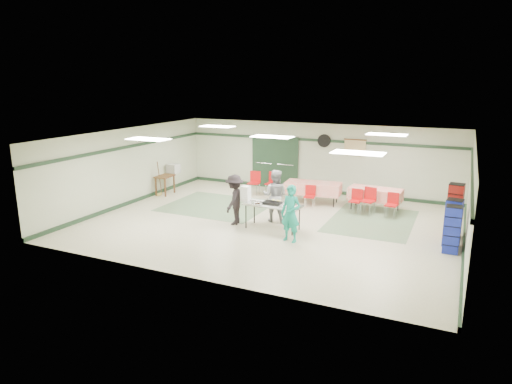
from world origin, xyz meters
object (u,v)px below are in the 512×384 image
at_px(chair_b, 356,198).
at_px(crate_stack_blue_b, 453,223).
at_px(office_printer, 173,168).
at_px(broom, 159,178).
at_px(volunteer_teal, 291,214).
at_px(volunteer_dark, 234,200).
at_px(chair_d, 310,194).
at_px(serving_table, 273,206).
at_px(chair_loose_b, 255,180).
at_px(chair_loose_a, 273,181).
at_px(chair_c, 392,202).
at_px(crate_stack_red, 454,211).
at_px(volunteer_grey, 275,196).
at_px(printer_table, 165,179).
at_px(chair_a, 369,198).
at_px(crate_stack_blue_a, 452,229).
at_px(dining_table_a, 375,194).
at_px(dining_table_b, 313,188).

distance_m(chair_b, crate_stack_blue_b, 3.68).
bearing_deg(office_printer, broom, -91.67).
distance_m(volunteer_teal, volunteer_dark, 2.23).
distance_m(chair_b, chair_d, 1.61).
height_order(serving_table, chair_loose_b, chair_loose_b).
height_order(chair_b, office_printer, office_printer).
height_order(chair_loose_a, broom, broom).
xyz_separation_m(serving_table, chair_c, (3.03, 2.75, -0.23)).
bearing_deg(chair_loose_b, crate_stack_red, -23.27).
bearing_deg(crate_stack_blue_b, chair_loose_a, 154.09).
xyz_separation_m(volunteer_grey, chair_loose_b, (-2.04, 2.88, -0.27)).
bearing_deg(volunteer_grey, printer_table, -21.00).
xyz_separation_m(volunteer_grey, volunteer_dark, (-1.02, -0.77, -0.05)).
distance_m(volunteer_dark, office_printer, 5.00).
distance_m(volunteer_grey, office_printer, 5.55).
height_order(serving_table, crate_stack_red, crate_stack_red).
distance_m(chair_a, chair_d, 2.02).
height_order(chair_d, crate_stack_blue_a, crate_stack_blue_a).
distance_m(serving_table, crate_stack_blue_b, 4.94).
bearing_deg(chair_c, dining_table_a, 146.05).
bearing_deg(broom, volunteer_grey, -9.22).
distance_m(volunteer_grey, chair_loose_a, 3.38).
height_order(chair_c, chair_loose_a, chair_loose_a).
height_order(office_printer, broom, broom).
bearing_deg(crate_stack_blue_a, volunteer_dark, -178.20).
relative_size(chair_loose_b, crate_stack_blue_b, 0.70).
bearing_deg(crate_stack_red, crate_stack_blue_a, -90.00).
distance_m(volunteer_dark, chair_b, 4.19).
bearing_deg(printer_table, chair_c, 0.45).
height_order(chair_a, crate_stack_blue_b, crate_stack_blue_b).
distance_m(chair_loose_a, crate_stack_blue_b, 7.21).
distance_m(dining_table_a, office_printer, 7.82).
bearing_deg(dining_table_b, broom, -171.80).
bearing_deg(office_printer, chair_d, 3.99).
bearing_deg(crate_stack_blue_a, chair_b, 139.38).
bearing_deg(printer_table, crate_stack_blue_b, -11.84).
bearing_deg(chair_loose_b, dining_table_b, -13.45).
xyz_separation_m(volunteer_dark, crate_stack_blue_a, (6.14, 0.19, -0.15)).
xyz_separation_m(chair_b, printer_table, (-7.27, -0.60, 0.13)).
distance_m(chair_c, crate_stack_blue_b, 2.81).
relative_size(chair_d, broom, 0.59).
xyz_separation_m(serving_table, dining_table_a, (2.38, 3.33, -0.14)).
xyz_separation_m(volunteer_teal, chair_b, (1.01, 3.53, -0.30)).
relative_size(volunteer_dark, dining_table_a, 0.87).
xyz_separation_m(volunteer_dark, chair_c, (4.28, 2.79, -0.29)).
bearing_deg(dining_table_b, chair_loose_a, 158.99).
distance_m(volunteer_dark, crate_stack_blue_b, 6.18).
distance_m(volunteer_teal, dining_table_a, 4.38).
relative_size(volunteer_grey, chair_loose_b, 1.83).
bearing_deg(chair_d, chair_c, -7.69).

